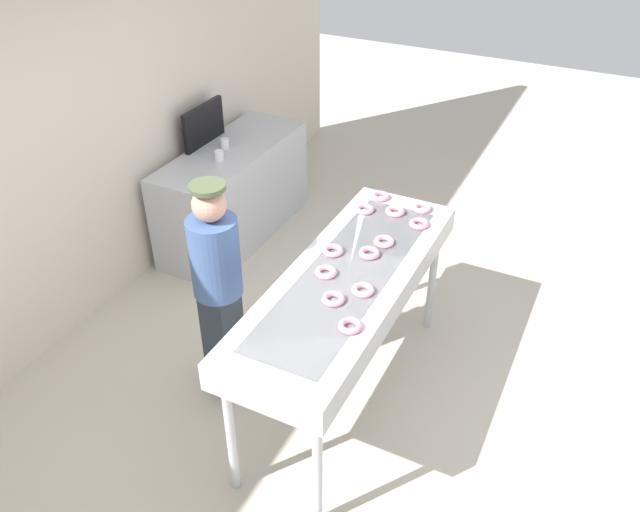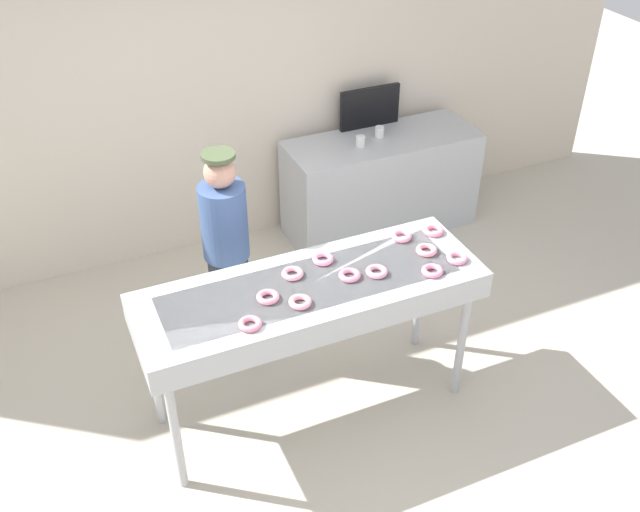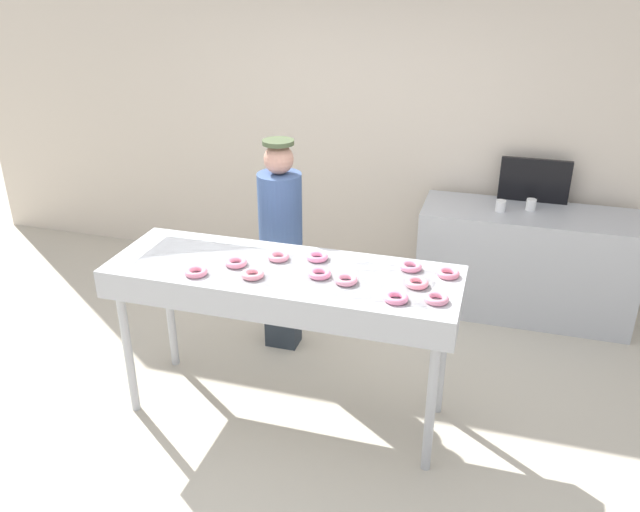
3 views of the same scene
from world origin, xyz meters
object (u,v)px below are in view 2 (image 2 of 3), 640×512
strawberry_donut_1 (300,302)px  strawberry_donut_6 (292,273)px  worker_baker (226,248)px  strawberry_donut_9 (250,324)px  fryer_conveyor (311,296)px  strawberry_donut_7 (402,236)px  prep_counter (381,184)px  menu_display (370,107)px  strawberry_donut_5 (432,271)px  strawberry_donut_2 (349,275)px  strawberry_donut_8 (457,258)px  strawberry_donut_4 (323,259)px  strawberry_donut_11 (434,231)px  strawberry_donut_10 (377,271)px  strawberry_donut_0 (427,250)px  strawberry_donut_3 (268,297)px  paper_cup_1 (380,132)px  paper_cup_0 (360,141)px

strawberry_donut_1 → strawberry_donut_6: size_ratio=1.00×
worker_baker → strawberry_donut_9: bearing=66.4°
fryer_conveyor → strawberry_donut_7: bearing=15.9°
prep_counter → menu_display: (0.00, 0.27, 0.62)m
strawberry_donut_5 → strawberry_donut_9: 1.18m
strawberry_donut_2 → strawberry_donut_8: same height
strawberry_donut_4 → strawberry_donut_9: bearing=-147.0°
strawberry_donut_11 → strawberry_donut_10: bearing=-155.7°
strawberry_donut_2 → fryer_conveyor: bearing=171.4°
strawberry_donut_1 → strawberry_donut_6: (0.06, 0.27, 0.00)m
strawberry_donut_4 → strawberry_donut_9: (-0.62, -0.40, 0.00)m
strawberry_donut_1 → strawberry_donut_10: bearing=8.9°
strawberry_donut_1 → strawberry_donut_6: 0.28m
strawberry_donut_0 → strawberry_donut_8: size_ratio=1.00×
strawberry_donut_2 → strawberry_donut_11: bearing=16.7°
strawberry_donut_0 → strawberry_donut_11: 0.23m
worker_baker → strawberry_donut_5: bearing=122.2°
menu_display → strawberry_donut_1: bearing=-125.3°
strawberry_donut_6 → strawberry_donut_0: bearing=-7.3°
worker_baker → strawberry_donut_10: bearing=115.8°
menu_display → strawberry_donut_8: bearing=-103.1°
strawberry_donut_6 → strawberry_donut_7: same height
strawberry_donut_5 → strawberry_donut_11: bearing=58.0°
strawberry_donut_3 → strawberry_donut_5: bearing=-9.3°
paper_cup_1 → strawberry_donut_4: bearing=-127.3°
strawberry_donut_3 → strawberry_donut_6: (0.22, 0.15, 0.00)m
strawberry_donut_3 → strawberry_donut_7: 1.04m
worker_baker → strawberry_donut_7: bearing=137.4°
strawberry_donut_7 → paper_cup_1: (0.71, 1.65, -0.12)m
prep_counter → strawberry_donut_6: bearing=-131.9°
strawberry_donut_5 → paper_cup_1: bearing=70.8°
strawberry_donut_1 → strawberry_donut_11: 1.13m
strawberry_donut_1 → worker_baker: worker_baker is taller
strawberry_donut_1 → worker_baker: (-0.16, 0.92, -0.17)m
strawberry_donut_6 → strawberry_donut_11: 1.02m
strawberry_donut_11 → menu_display: (0.49, 1.90, 0.01)m
strawberry_donut_2 → paper_cup_0: 2.04m
fryer_conveyor → strawberry_donut_6: size_ratio=15.99×
strawberry_donut_9 → paper_cup_1: 2.81m
strawberry_donut_11 → strawberry_donut_3: bearing=-170.2°
fryer_conveyor → prep_counter: 2.37m
strawberry_donut_2 → strawberry_donut_10: (0.17, -0.03, 0.00)m
strawberry_donut_1 → paper_cup_1: bearing=52.1°
strawberry_donut_2 → strawberry_donut_8: (0.69, -0.11, 0.00)m
strawberry_donut_3 → strawberry_donut_5: same height
strawberry_donut_2 → strawberry_donut_7: size_ratio=1.00×
strawberry_donut_2 → strawberry_donut_8: 0.70m
strawberry_donut_6 → strawberry_donut_9: (-0.39, -0.34, 0.00)m
strawberry_donut_11 → strawberry_donut_1: bearing=-163.0°
strawberry_donut_2 → strawberry_donut_10: bearing=-11.2°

